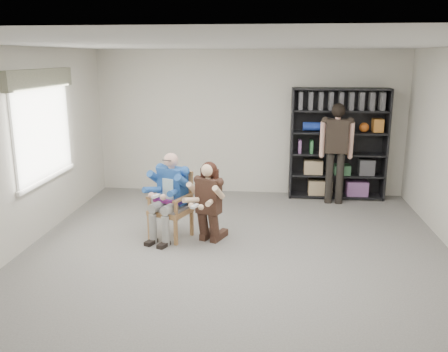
# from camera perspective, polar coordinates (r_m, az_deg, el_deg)

# --- Properties ---
(room_shell) EXTENTS (6.00, 7.00, 2.80)m
(room_shell) POSITION_cam_1_polar(r_m,az_deg,el_deg) (5.89, 1.34, 1.83)
(room_shell) COLOR silver
(room_shell) RESTS_ON ground
(floor) EXTENTS (6.00, 7.00, 0.01)m
(floor) POSITION_cam_1_polar(r_m,az_deg,el_deg) (6.34, 1.27, -10.63)
(floor) COLOR slate
(floor) RESTS_ON ground
(window_left) EXTENTS (0.16, 2.00, 1.75)m
(window_left) POSITION_cam_1_polar(r_m,az_deg,el_deg) (7.62, -20.82, 5.49)
(window_left) COLOR white
(window_left) RESTS_ON room_shell
(armchair) EXTENTS (0.75, 0.74, 1.01)m
(armchair) POSITION_cam_1_polar(r_m,az_deg,el_deg) (7.11, -6.47, -3.56)
(armchair) COLOR #A37543
(armchair) RESTS_ON floor
(seated_man) EXTENTS (0.81, 0.94, 1.31)m
(seated_man) POSITION_cam_1_polar(r_m,az_deg,el_deg) (7.07, -6.51, -2.40)
(seated_man) COLOR navy
(seated_man) RESTS_ON floor
(kneeling_woman) EXTENTS (0.77, 0.93, 1.20)m
(kneeling_woman) POSITION_cam_1_polar(r_m,az_deg,el_deg) (6.87, -1.97, -3.28)
(kneeling_woman) COLOR #311E16
(kneeling_woman) RESTS_ON floor
(bookshelf) EXTENTS (1.80, 0.38, 2.10)m
(bookshelf) POSITION_cam_1_polar(r_m,az_deg,el_deg) (9.24, 13.57, 3.75)
(bookshelf) COLOR black
(bookshelf) RESTS_ON floor
(standing_man) EXTENTS (0.59, 0.36, 1.85)m
(standing_man) POSITION_cam_1_polar(r_m,az_deg,el_deg) (8.89, 13.31, 2.52)
(standing_man) COLOR black
(standing_man) RESTS_ON floor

